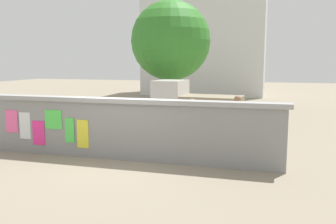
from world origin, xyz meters
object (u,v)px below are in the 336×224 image
at_px(motorcycle, 99,117).
at_px(tree_roadside, 171,41).
at_px(auto_rickshaw_truck, 193,104).
at_px(bicycle_near, 86,132).
at_px(person_walking, 192,121).
at_px(person_bystander, 237,116).

xyz_separation_m(motorcycle, tree_roadside, (1.52, 5.19, 3.20)).
distance_m(motorcycle, tree_roadside, 6.28).
distance_m(auto_rickshaw_truck, motorcycle, 3.87).
distance_m(bicycle_near, person_walking, 3.75).
bearing_deg(person_bystander, person_walking, -129.74).
height_order(motorcycle, tree_roadside, tree_roadside).
bearing_deg(bicycle_near, motorcycle, 107.50).
bearing_deg(auto_rickshaw_truck, tree_roadside, 119.02).
height_order(auto_rickshaw_truck, bicycle_near, auto_rickshaw_truck).
relative_size(bicycle_near, person_bystander, 1.04).
bearing_deg(person_walking, person_bystander, 50.26).
xyz_separation_m(bicycle_near, person_bystander, (4.78, 0.76, 0.62)).
height_order(motorcycle, person_bystander, person_bystander).
bearing_deg(auto_rickshaw_truck, bicycle_near, -121.93).
bearing_deg(bicycle_near, person_bystander, 9.05).
relative_size(motorcycle, person_bystander, 1.17).
height_order(bicycle_near, tree_roadside, tree_roadside).
relative_size(auto_rickshaw_truck, motorcycle, 1.97).
xyz_separation_m(auto_rickshaw_truck, motorcycle, (-3.43, -1.74, -0.44)).
distance_m(auto_rickshaw_truck, person_walking, 4.93).
height_order(motorcycle, person_walking, person_walking).
height_order(auto_rickshaw_truck, tree_roadside, tree_roadside).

